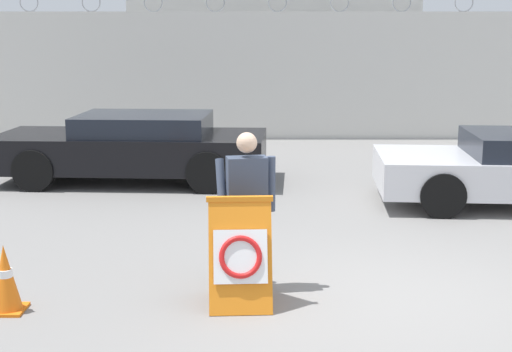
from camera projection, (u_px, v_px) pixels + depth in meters
The scene contains 7 objects.
ground_plane at pixel (385, 300), 7.26m from camera, with size 90.00×90.00×0.00m, color gray.
perimeter_wall at pixel (310, 76), 17.87m from camera, with size 36.00×0.30×3.61m.
building_block at pixel (274, 42), 22.40m from camera, with size 8.19×5.26×4.67m.
barricade_sign at pixel (242, 252), 7.04m from camera, with size 0.66×0.73×1.11m.
security_guard at pixel (249, 203), 7.46m from camera, with size 0.64×0.37×1.67m.
traffic_cone_mid at pixel (8, 278), 6.91m from camera, with size 0.34×0.34×0.67m.
parked_car_front_coupe at pixel (136, 146), 12.86m from camera, with size 4.90×2.21×1.23m.
Camera 1 is at (-1.30, -6.87, 2.69)m, focal length 50.00 mm.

